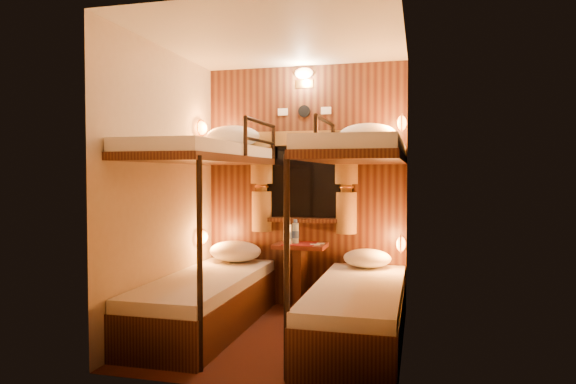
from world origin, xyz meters
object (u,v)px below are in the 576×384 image
(bunk_right, at_px, (358,271))
(table, at_px, (300,268))
(bottle_left, at_px, (288,234))
(bottle_right, at_px, (295,233))
(bunk_left, at_px, (206,264))

(bunk_right, distance_m, table, 1.02)
(bottle_left, relative_size, bottle_right, 0.95)
(bunk_left, height_order, bottle_left, bunk_left)
(bunk_left, bearing_deg, bunk_right, 0.00)
(bunk_left, distance_m, bottle_right, 1.00)
(bunk_left, distance_m, bunk_right, 1.30)
(table, xyz_separation_m, bottle_left, (-0.10, -0.06, 0.33))
(bunk_right, relative_size, table, 2.90)
(table, bearing_deg, bunk_left, -129.67)
(bottle_left, xyz_separation_m, bottle_right, (0.06, 0.06, 0.00))
(bunk_left, height_order, bottle_right, bunk_left)
(bottle_left, bearing_deg, table, 30.14)
(bunk_left, relative_size, bunk_right, 1.00)
(bunk_right, bearing_deg, bunk_left, 180.00)
(bunk_right, relative_size, bottle_right, 8.06)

